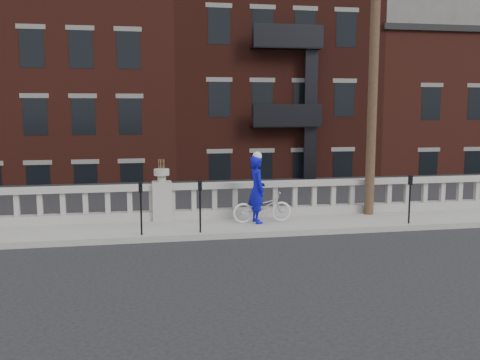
{
  "coord_description": "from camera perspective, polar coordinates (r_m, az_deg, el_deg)",
  "views": [
    {
      "loc": [
        -0.56,
        -11.36,
        3.39
      ],
      "look_at": [
        2.14,
        3.2,
        1.35
      ],
      "focal_mm": 40.0,
      "sensor_mm": 36.0,
      "label": 1
    }
  ],
  "objects": [
    {
      "name": "ground",
      "position": [
        11.87,
        -7.47,
        -8.83
      ],
      "size": [
        120.0,
        120.0,
        0.0
      ],
      "primitive_type": "plane",
      "color": "black",
      "rests_on": "ground"
    },
    {
      "name": "sidewalk",
      "position": [
        14.75,
        -8.11,
        -5.23
      ],
      "size": [
        32.0,
        2.2,
        0.15
      ],
      "primitive_type": "cube",
      "color": "gray",
      "rests_on": "ground"
    },
    {
      "name": "balustrade",
      "position": [
        15.56,
        -8.3,
        -2.42
      ],
      "size": [
        28.0,
        0.34,
        1.03
      ],
      "color": "gray",
      "rests_on": "sidewalk"
    },
    {
      "name": "planter_pedestal",
      "position": [
        15.53,
        -8.32,
        -1.73
      ],
      "size": [
        0.55,
        0.55,
        1.76
      ],
      "color": "gray",
      "rests_on": "sidewalk"
    },
    {
      "name": "lower_level",
      "position": [
        34.43,
        -8.71,
        6.5
      ],
      "size": [
        80.0,
        44.0,
        20.8
      ],
      "color": "#605E59",
      "rests_on": "ground"
    },
    {
      "name": "utility_pole",
      "position": [
        16.52,
        14.14,
        14.03
      ],
      "size": [
        1.6,
        0.28,
        10.0
      ],
      "color": "#422D1E",
      "rests_on": "sidewalk"
    },
    {
      "name": "parking_meter_b",
      "position": [
        13.72,
        -10.53,
        -2.35
      ],
      "size": [
        0.1,
        0.09,
        1.36
      ],
      "color": "black",
      "rests_on": "sidewalk"
    },
    {
      "name": "parking_meter_c",
      "position": [
        13.79,
        -4.28,
        -2.18
      ],
      "size": [
        0.1,
        0.09,
        1.36
      ],
      "color": "black",
      "rests_on": "sidewalk"
    },
    {
      "name": "parking_meter_d",
      "position": [
        15.54,
        17.67,
        -1.39
      ],
      "size": [
        0.1,
        0.09,
        1.36
      ],
      "color": "black",
      "rests_on": "sidewalk"
    },
    {
      "name": "bicycle",
      "position": [
        15.07,
        2.38,
        -2.87
      ],
      "size": [
        1.69,
        0.62,
        0.88
      ],
      "primitive_type": "imported",
      "rotation": [
        0.0,
        0.0,
        1.59
      ],
      "color": "silver",
      "rests_on": "sidewalk"
    },
    {
      "name": "cyclist",
      "position": [
        14.92,
        1.83,
        -1.0
      ],
      "size": [
        0.52,
        0.73,
        1.9
      ],
      "primitive_type": "imported",
      "rotation": [
        0.0,
        0.0,
        1.67
      ],
      "color": "#0B0BA8",
      "rests_on": "sidewalk"
    }
  ]
}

